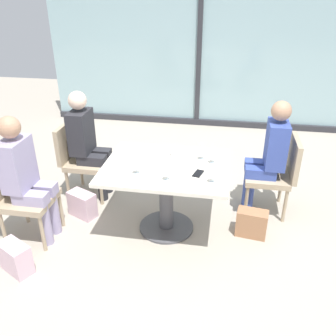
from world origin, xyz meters
TOP-DOWN VIEW (x-y plane):
  - ground_plane at (0.00, 0.00)m, footprint 12.00×12.00m
  - window_wall_backdrop at (0.00, 3.20)m, footprint 5.22×0.10m
  - dining_table_main at (0.00, 0.00)m, footprint 1.19×0.95m
  - chair_side_end at (-1.38, -0.35)m, footprint 0.50×0.46m
  - chair_far_left at (-1.11, 0.52)m, footprint 0.50×0.46m
  - chair_far_right at (1.11, 0.52)m, footprint 0.50×0.46m
  - person_side_end at (-1.27, -0.35)m, footprint 0.39×0.34m
  - person_far_left at (-1.00, 0.52)m, footprint 0.39×0.34m
  - person_far_right at (1.00, 0.52)m, footprint 0.39×0.34m
  - wine_glass_0 at (0.44, 0.12)m, footprint 0.07×0.07m
  - wine_glass_1 at (0.33, 0.18)m, footprint 0.07×0.07m
  - wine_glass_2 at (-0.23, -0.22)m, footprint 0.07×0.07m
  - wine_glass_3 at (0.06, -0.29)m, footprint 0.07×0.07m
  - wine_glass_4 at (0.46, -0.26)m, footprint 0.07×0.07m
  - coffee_cup at (0.05, 0.22)m, footprint 0.08×0.08m
  - cell_phone_on_table at (0.32, -0.12)m, footprint 0.11×0.16m
  - handbag_0 at (-1.19, -0.84)m, footprint 0.34×0.28m
  - handbag_1 at (-0.94, 0.07)m, footprint 0.34×0.27m
  - handbag_2 at (0.86, 0.03)m, footprint 0.32×0.20m

SIDE VIEW (x-z plane):
  - ground_plane at x=0.00m, z-range 0.00..0.00m
  - handbag_0 at x=-1.19m, z-range 0.00..0.28m
  - handbag_1 at x=-0.94m, z-range 0.00..0.28m
  - handbag_2 at x=0.86m, z-range 0.00..0.28m
  - chair_side_end at x=-1.38m, z-range 0.06..0.93m
  - chair_far_left at x=-1.11m, z-range 0.06..0.93m
  - chair_far_right at x=1.11m, z-range 0.06..0.93m
  - dining_table_main at x=0.00m, z-range 0.18..0.91m
  - person_side_end at x=-1.27m, z-range 0.07..1.33m
  - person_far_left at x=-1.00m, z-range 0.07..1.33m
  - person_far_right at x=1.00m, z-range 0.07..1.33m
  - cell_phone_on_table at x=0.32m, z-range 0.73..0.74m
  - coffee_cup at x=0.05m, z-range 0.73..0.82m
  - wine_glass_0 at x=0.44m, z-range 0.77..0.95m
  - wine_glass_1 at x=0.33m, z-range 0.77..0.95m
  - wine_glass_2 at x=-0.23m, z-range 0.77..0.95m
  - wine_glass_3 at x=0.06m, z-range 0.77..0.95m
  - wine_glass_4 at x=0.46m, z-range 0.77..0.95m
  - window_wall_backdrop at x=0.00m, z-range -0.14..2.56m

